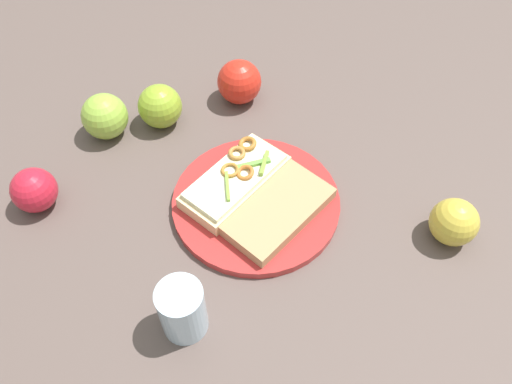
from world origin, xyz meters
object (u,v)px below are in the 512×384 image
apple_3 (239,82)px  apple_1 (105,116)px  plate (256,202)px  apple_4 (34,190)px  apple_0 (454,222)px  apple_2 (160,106)px  bread_slice_side (277,210)px  sandwich (236,179)px  drinking_glass (182,310)px

apple_3 → apple_1: bearing=-149.2°
plate → apple_4: 0.35m
apple_0 → apple_2: (-0.50, 0.17, 0.00)m
apple_1 → apple_4: 0.18m
apple_0 → apple_3: size_ratio=0.88×
bread_slice_side → apple_1: (-0.33, 0.14, 0.02)m
apple_1 → plate: bearing=-21.9°
sandwich → apple_4: apple_4 is taller
plate → apple_2: 0.26m
apple_0 → apple_3: apple_3 is taller
apple_0 → plate: bearing=178.5°
bread_slice_side → apple_3: bearing=55.1°
apple_4 → drinking_glass: drinking_glass is taller
apple_3 → apple_4: (-0.27, -0.30, -0.01)m
sandwich → drinking_glass: 0.24m
drinking_glass → plate: bearing=74.3°
sandwich → apple_1: apple_1 is taller
bread_slice_side → apple_4: bearing=127.7°
sandwich → drinking_glass: drinking_glass is taller
bread_slice_side → apple_2: (-0.24, 0.18, 0.01)m
apple_4 → drinking_glass: size_ratio=0.79×
sandwich → bread_slice_side: size_ratio=1.14×
plate → drinking_glass: size_ratio=2.98×
apple_4 → sandwich: bearing=14.4°
plate → apple_4: size_ratio=3.75×
apple_2 → apple_3: size_ratio=0.96×
plate → sandwich: 0.05m
apple_1 → apple_2: 0.10m
apple_0 → drinking_glass: drinking_glass is taller
apple_0 → apple_4: (-0.65, -0.05, -0.00)m
apple_2 → apple_3: apple_3 is taller
bread_slice_side → apple_4: apple_4 is taller
apple_1 → apple_4: size_ratio=1.13×
sandwich → apple_2: size_ratio=2.56×
bread_slice_side → apple_4: (-0.38, -0.03, 0.01)m
apple_0 → apple_4: apple_0 is taller
apple_0 → drinking_glass: 0.42m
sandwich → apple_3: bearing=39.8°
plate → apple_3: bearing=106.6°
drinking_glass → apple_2: bearing=110.4°
apple_1 → drinking_glass: bearing=-55.7°
bread_slice_side → apple_2: size_ratio=2.24×
plate → apple_4: (-0.34, -0.06, 0.03)m
apple_0 → apple_3: 0.45m
apple_0 → drinking_glass: bearing=-150.1°
bread_slice_side → apple_2: bearing=85.5°
apple_3 → apple_4: bearing=-132.0°
bread_slice_side → drinking_glass: drinking_glass is taller
apple_2 → drinking_glass: drinking_glass is taller
apple_1 → apple_4: bearing=-107.8°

